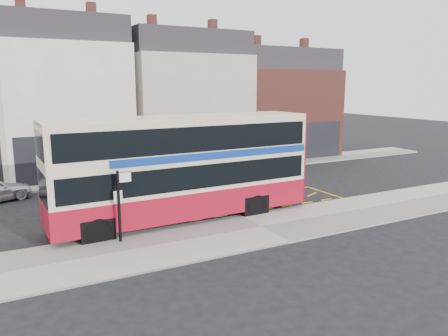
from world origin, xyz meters
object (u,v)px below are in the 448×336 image
bus_stop_post (120,199)px  car_grey (185,172)px  car_white (257,160)px  double_decker_bus (184,167)px  street_tree_right (271,121)px

bus_stop_post → car_grey: (6.79, 9.55, -1.27)m
bus_stop_post → car_white: bearing=36.6°
double_decker_bus → car_grey: size_ratio=3.26×
street_tree_right → car_white: bearing=-145.0°
car_white → street_tree_right: bearing=-43.0°
car_white → street_tree_right: (2.23, 1.56, 2.70)m
car_grey → street_tree_right: bearing=-88.7°
street_tree_right → car_grey: bearing=-163.3°
car_grey → bus_stop_post: bearing=129.1°
street_tree_right → double_decker_bus: bearing=-138.8°
car_white → bus_stop_post: bearing=141.1°
car_white → double_decker_bus: bearing=144.5°
double_decker_bus → street_tree_right: 15.55m
bus_stop_post → car_grey: bus_stop_post is taller
street_tree_right → bus_stop_post: bearing=-141.5°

